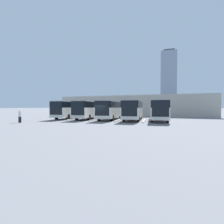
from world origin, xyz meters
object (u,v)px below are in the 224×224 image
object	(u,v)px
bus_0	(159,109)
pedestrian	(20,116)
bus_2	(111,109)
bus_3	(90,109)
bus_1	(133,109)
bus_4	(71,109)

from	to	relation	value
bus_0	pedestrian	size ratio (longest dim) A/B	6.39
bus_2	bus_3	size ratio (longest dim) A/B	1.00
bus_2	bus_1	bearing A→B (deg)	171.29
bus_1	bus_3	world-z (taller)	same
bus_2	pedestrian	size ratio (longest dim) A/B	6.39
bus_1	pedestrian	distance (m)	17.54
bus_3	pedestrian	size ratio (longest dim) A/B	6.39
bus_1	bus_4	xyz separation A→B (m)	(12.61, -0.01, 0.00)
bus_0	bus_4	distance (m)	16.82
bus_2	pedestrian	bearing A→B (deg)	39.57
bus_0	pedestrian	world-z (taller)	bus_0
bus_1	bus_2	world-z (taller)	same
bus_0	bus_2	size ratio (longest dim) A/B	1.00
bus_2	bus_4	bearing A→B (deg)	-8.12
bus_2	bus_3	world-z (taller)	same
bus_1	bus_4	bearing A→B (deg)	-8.32
bus_2	bus_3	xyz separation A→B (m)	(4.20, 0.03, 0.00)
bus_0	bus_2	distance (m)	8.41
bus_1	bus_2	xyz separation A→B (m)	(4.20, -0.03, 0.00)
bus_2	bus_4	size ratio (longest dim) A/B	1.00
bus_3	bus_4	xyz separation A→B (m)	(4.20, -0.01, 0.00)
bus_0	bus_3	xyz separation A→B (m)	(12.61, 0.24, 0.00)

